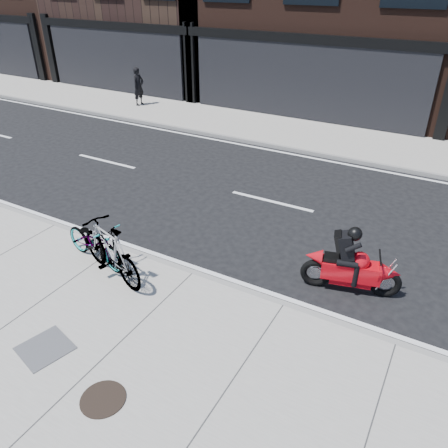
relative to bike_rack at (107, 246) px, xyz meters
The scene contains 10 objects.
ground 3.14m from the bike_rack, 57.58° to the left, with size 120.00×120.00×0.00m, color black.
sidewalk_near 2.96m from the bike_rack, 55.48° to the right, with size 60.00×6.00×0.13m, color gray.
sidewalk_far 10.50m from the bike_rack, 80.94° to the left, with size 60.00×3.50×0.13m, color gray.
bike_rack is the anchor object (origin of this frame).
bicycle_front 0.33m from the bike_rack, behind, with size 0.63×1.80×0.94m, color gray.
bicycle_rear 0.41m from the bike_rack, 36.22° to the right, with size 0.57×2.01×1.21m, color gray.
motorcycle 4.96m from the bike_rack, 21.49° to the left, with size 1.89×0.73×1.44m.
pedestrian 12.94m from the bike_rack, 126.07° to the left, with size 0.61×0.40×1.67m, color black.
manhole_cover 3.41m from the bike_rack, 49.64° to the right, with size 0.66×0.66×0.01m, color black.
utility_grate 2.45m from the bike_rack, 73.64° to the right, with size 0.75×0.75×0.01m, color #535355.
Camera 1 is at (4.10, -7.96, 5.45)m, focal length 35.00 mm.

